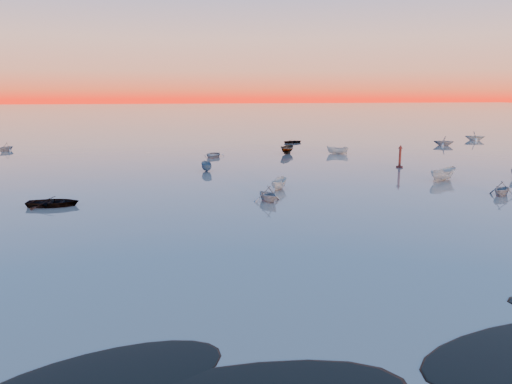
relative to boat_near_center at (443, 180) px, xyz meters
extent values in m
plane|color=slate|center=(-24.77, 65.36, 0.00)|extent=(600.00, 600.00, 0.00)
imported|color=beige|center=(0.00, 0.00, 0.00)|extent=(3.42, 4.53, 1.45)
imported|color=gray|center=(-21.84, -7.07, 0.00)|extent=(3.54, 2.38, 1.14)
cylinder|color=#4E1610|center=(-0.31, 10.09, 0.05)|extent=(0.88, 0.88, 0.29)
cylinder|color=#4E1610|center=(-0.31, 10.09, 1.27)|extent=(0.31, 0.31, 2.53)
cone|color=#4E1610|center=(-0.31, 10.09, 2.78)|extent=(0.58, 0.58, 0.49)
camera|label=1|loc=(-31.17, -51.02, 9.96)|focal=35.00mm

